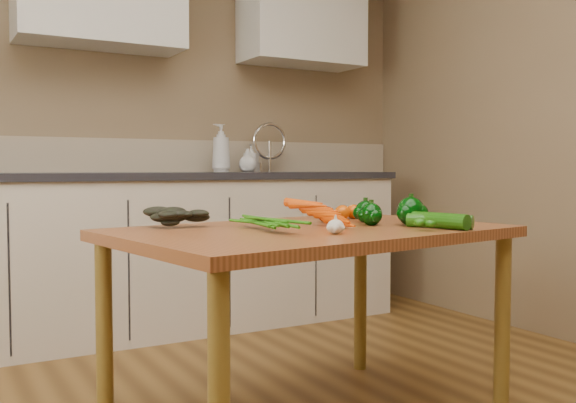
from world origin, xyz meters
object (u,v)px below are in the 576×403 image
at_px(tomato_a, 326,214).
at_px(zucchini_a, 440,221).
at_px(soap_bottle_b, 251,158).
at_px(garlic_bulb, 336,227).
at_px(tomato_b, 343,212).
at_px(tomato_c, 354,212).
at_px(leafy_greens, 179,214).
at_px(carrot_bunch, 304,218).
at_px(zucchini_b, 440,221).
at_px(soap_bottle_a, 221,148).
at_px(pepper_c, 411,211).
at_px(table, 311,250).
at_px(soap_bottle_c, 248,160).
at_px(pepper_a, 371,214).
at_px(pepper_b, 365,212).

height_order(tomato_a, zucchini_a, tomato_a).
height_order(soap_bottle_b, garlic_bulb, soap_bottle_b).
relative_size(tomato_b, tomato_c, 0.99).
bearing_deg(leafy_greens, soap_bottle_b, 55.69).
relative_size(carrot_bunch, zucchini_b, 1.13).
height_order(soap_bottle_a, zucchini_b, soap_bottle_a).
bearing_deg(pepper_c, table, 164.77).
bearing_deg(garlic_bulb, soap_bottle_c, 72.12).
bearing_deg(soap_bottle_b, pepper_c, -56.42).
xyz_separation_m(soap_bottle_b, pepper_c, (-0.26, -1.85, -0.22)).
bearing_deg(pepper_a, leafy_greens, 157.32).
bearing_deg(soap_bottle_c, tomato_c, -24.40).
height_order(garlic_bulb, tomato_c, tomato_c).
height_order(table, soap_bottle_a, soap_bottle_a).
distance_m(table, pepper_a, 0.27).
distance_m(carrot_bunch, pepper_c, 0.40).
height_order(garlic_bulb, tomato_a, tomato_a).
height_order(carrot_bunch, zucchini_a, carrot_bunch).
bearing_deg(leafy_greens, pepper_b, -11.88).
xyz_separation_m(pepper_b, zucchini_b, (0.07, -0.34, -0.01)).
distance_m(soap_bottle_c, pepper_b, 1.61).
distance_m(soap_bottle_a, garlic_bulb, 2.00).
relative_size(soap_bottle_a, tomato_c, 4.51).
bearing_deg(tomato_c, table, -145.68).
bearing_deg(pepper_b, carrot_bunch, -167.36).
relative_size(soap_bottle_a, leafy_greens, 1.54).
xyz_separation_m(soap_bottle_b, tomato_a, (-0.47, -1.60, -0.24)).
bearing_deg(zucchini_a, pepper_c, 94.65).
bearing_deg(soap_bottle_a, carrot_bunch, -28.28).
xyz_separation_m(leafy_greens, pepper_b, (0.71, -0.15, -0.01)).
height_order(soap_bottle_a, pepper_b, soap_bottle_a).
distance_m(table, soap_bottle_b, 1.90).
distance_m(garlic_bulb, pepper_b, 0.47).
relative_size(tomato_c, zucchini_b, 0.30).
bearing_deg(tomato_b, garlic_bulb, -126.64).
distance_m(pepper_a, zucchini_a, 0.25).
bearing_deg(soap_bottle_c, soap_bottle_a, -118.58).
relative_size(leafy_greens, tomato_b, 2.96).
xyz_separation_m(soap_bottle_a, tomato_b, (-0.10, -1.45, -0.30)).
height_order(leafy_greens, zucchini_b, leafy_greens).
bearing_deg(pepper_b, pepper_c, -71.68).
relative_size(soap_bottle_a, zucchini_a, 1.28).
distance_m(soap_bottle_b, soap_bottle_c, 0.11).
bearing_deg(carrot_bunch, zucchini_b, -43.00).
xyz_separation_m(pepper_b, tomato_c, (0.05, 0.15, -0.01)).
xyz_separation_m(soap_bottle_c, zucchini_b, (-0.19, -1.91, -0.23)).
bearing_deg(tomato_b, soap_bottle_b, 77.78).
xyz_separation_m(soap_bottle_b, soap_bottle_c, (-0.07, -0.09, -0.02)).
bearing_deg(tomato_a, soap_bottle_b, 73.75).
distance_m(table, zucchini_a, 0.46).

